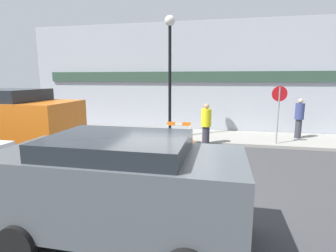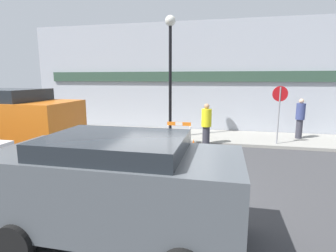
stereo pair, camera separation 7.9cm
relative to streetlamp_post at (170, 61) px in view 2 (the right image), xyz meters
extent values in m
plane|color=#38383A|center=(0.93, -5.13, -3.44)|extent=(60.00, 60.00, 0.00)
cube|color=gray|center=(0.93, 0.77, -3.38)|extent=(18.00, 2.82, 0.12)
cube|color=#A3A8B2|center=(0.93, 2.26, -0.69)|extent=(18.00, 0.12, 5.50)
cube|color=#2D4738|center=(0.93, 2.15, -0.64)|extent=(16.20, 0.10, 0.50)
cylinder|color=black|center=(0.00, 0.00, -3.20)|extent=(0.29, 0.29, 0.24)
cylinder|color=black|center=(0.00, 0.00, -0.94)|extent=(0.13, 0.13, 4.77)
sphere|color=silver|center=(0.00, 0.00, 1.62)|extent=(0.44, 0.44, 0.44)
cylinder|color=gray|center=(4.43, -0.27, -2.19)|extent=(0.06, 0.06, 2.27)
cylinder|color=red|center=(4.43, -0.27, -1.32)|extent=(0.60, 0.11, 0.60)
cube|color=white|center=(-0.13, -4.21, -2.97)|extent=(0.07, 0.14, 0.94)
cube|color=white|center=(0.57, -4.14, -2.97)|extent=(0.07, 0.14, 0.94)
cube|color=orange|center=(0.22, -4.17, -2.42)|extent=(0.76, 0.10, 0.15)
cube|color=white|center=(0.22, -4.17, -2.42)|extent=(0.23, 0.05, 0.14)
cube|color=white|center=(1.01, -0.90, -3.03)|extent=(0.06, 0.13, 0.82)
cube|color=white|center=(0.09, -0.90, -3.03)|extent=(0.06, 0.13, 0.82)
cube|color=orange|center=(0.55, -0.90, -2.54)|extent=(0.97, 0.03, 0.15)
cube|color=white|center=(0.55, -0.90, -2.54)|extent=(0.29, 0.03, 0.14)
cube|color=black|center=(-0.85, -3.11, -3.42)|extent=(0.30, 0.30, 0.04)
cone|color=orange|center=(-0.85, -3.11, -3.19)|extent=(0.23, 0.22, 0.42)
cylinder|color=white|center=(-0.85, -3.11, -3.17)|extent=(0.13, 0.13, 0.06)
cube|color=black|center=(1.24, -1.65, -3.42)|extent=(0.30, 0.30, 0.04)
cone|color=orange|center=(1.24, -1.65, -3.19)|extent=(0.22, 0.22, 0.42)
cylinder|color=white|center=(1.24, -1.65, -3.17)|extent=(0.13, 0.13, 0.06)
cube|color=black|center=(1.05, -4.39, -3.42)|extent=(0.30, 0.30, 0.04)
cone|color=orange|center=(1.05, -4.39, -3.17)|extent=(0.22, 0.23, 0.45)
cylinder|color=white|center=(1.05, -4.39, -3.15)|extent=(0.13, 0.13, 0.06)
cylinder|color=#33333D|center=(1.65, -0.88, -3.02)|extent=(0.40, 0.40, 0.83)
cylinder|color=yellow|center=(1.65, -0.88, -2.26)|extent=(0.56, 0.56, 0.69)
sphere|color=tan|center=(1.65, -0.88, -1.81)|extent=(0.30, 0.30, 0.21)
cylinder|color=#33333D|center=(5.54, 0.96, -2.90)|extent=(0.33, 0.33, 0.84)
cylinder|color=navy|center=(5.54, 0.96, -2.13)|extent=(0.46, 0.46, 0.70)
sphere|color=#DBAD89|center=(5.54, 0.96, -1.68)|extent=(0.25, 0.25, 0.20)
cube|color=#4C5156|center=(0.63, -7.35, -2.53)|extent=(4.07, 1.80, 1.22)
cube|color=#1E2328|center=(0.63, -7.35, -1.92)|extent=(2.24, 1.65, 0.55)
cylinder|color=black|center=(1.89, -6.45, -3.14)|extent=(0.60, 0.18, 0.60)
cylinder|color=black|center=(-0.63, -6.45, -3.14)|extent=(0.60, 0.18, 0.60)
cylinder|color=black|center=(-0.63, -8.25, -3.14)|extent=(0.60, 0.18, 0.60)
cube|color=#D16619|center=(-4.59, -4.33, -2.28)|extent=(4.90, 1.94, 1.72)
cylinder|color=black|center=(-3.07, -3.36, -3.14)|extent=(0.60, 0.18, 0.60)
cylinder|color=black|center=(-3.07, -5.30, -3.14)|extent=(0.60, 0.18, 0.60)
camera|label=1|loc=(2.27, -11.21, -0.73)|focal=28.00mm
camera|label=2|loc=(2.34, -11.20, -0.73)|focal=28.00mm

